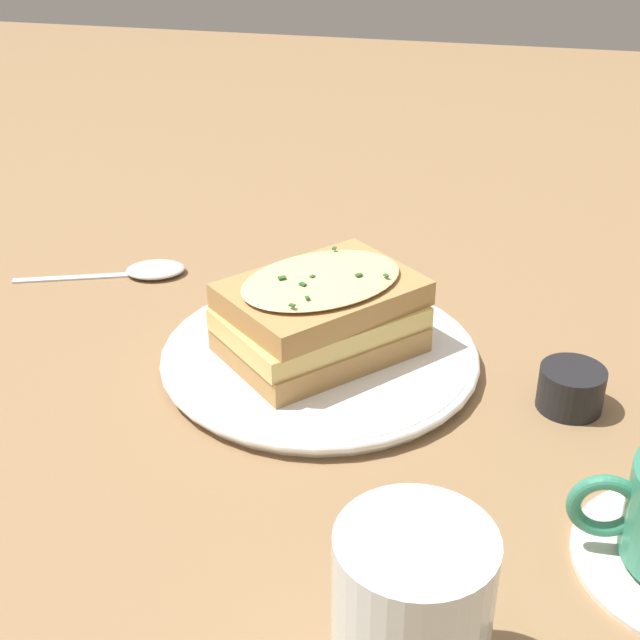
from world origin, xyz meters
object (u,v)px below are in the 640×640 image
at_px(spoon, 145,270).
at_px(condiment_pot, 571,388).
at_px(sandwich, 321,314).
at_px(dinner_plate, 320,356).
at_px(water_glass, 411,615).

bearing_deg(spoon, condiment_pot, 50.91).
xyz_separation_m(sandwich, condiment_pot, (-0.02, -0.19, -0.03)).
xyz_separation_m(dinner_plate, spoon, (0.12, 0.20, -0.00)).
bearing_deg(condiment_pot, spoon, 70.45).
relative_size(spoon, condiment_pot, 3.32).
bearing_deg(dinner_plate, water_glass, -159.26).
distance_m(spoon, condiment_pot, 0.41).
height_order(sandwich, condiment_pot, sandwich).
bearing_deg(water_glass, spoon, 36.99).
bearing_deg(spoon, dinner_plate, 39.00).
bearing_deg(sandwich, spoon, 58.96).
xyz_separation_m(spoon, condiment_pot, (-0.14, -0.39, 0.01)).
xyz_separation_m(sandwich, water_glass, (-0.28, -0.11, 0.00)).
bearing_deg(sandwich, condiment_pot, -95.78).
bearing_deg(sandwich, dinner_plate, 176.88).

